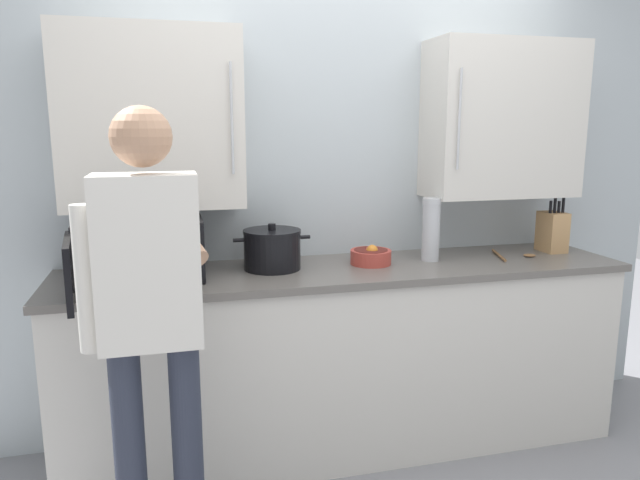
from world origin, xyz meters
name	(u,v)px	position (x,y,z in m)	size (l,w,h in m)	color
back_wall_tiled	(332,165)	(0.00, 1.07, 1.41)	(3.93, 0.44, 2.63)	#B2BCC1
counter_unit	(347,358)	(0.00, 0.79, 0.47)	(2.75, 0.61, 0.93)	beige
microwave_oven	(135,249)	(-0.98, 0.82, 1.07)	(0.55, 0.76, 0.27)	black
fruit_bowl	(371,256)	(0.13, 0.82, 0.98)	(0.20, 0.20, 0.10)	#AD3D33
stock_pot	(272,249)	(-0.36, 0.84, 1.03)	(0.37, 0.27, 0.22)	black
wooden_spoon	(513,255)	(0.90, 0.78, 0.94)	(0.23, 0.25, 0.02)	brown
thermos_flask	(431,229)	(0.45, 0.82, 1.10)	(0.09, 0.09, 0.32)	#B7BABF
knife_block	(552,231)	(1.18, 0.85, 1.05)	(0.11, 0.15, 0.30)	tan
person_figure	(150,306)	(-0.90, 0.16, 1.00)	(0.44, 0.50, 1.67)	#282D3D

